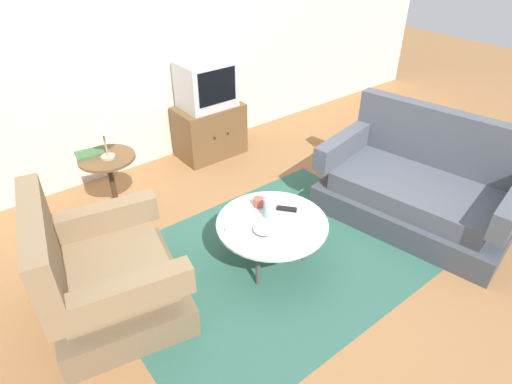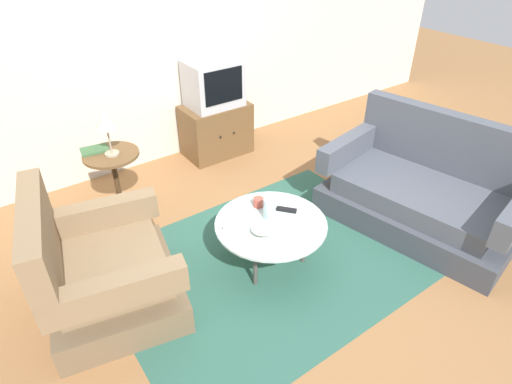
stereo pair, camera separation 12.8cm
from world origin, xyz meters
name	(u,v)px [view 1 (the left image)]	position (x,y,z in m)	size (l,w,h in m)	color
ground_plane	(280,258)	(0.00, 0.00, 0.00)	(16.00, 16.00, 0.00)	olive
back_wall	(139,39)	(0.00, 2.24, 1.35)	(9.00, 0.12, 2.70)	beige
area_rug	(271,261)	(-0.08, 0.02, 0.00)	(2.52, 1.89, 0.00)	#2D5B4C
armchair	(105,279)	(-1.32, 0.34, 0.31)	(1.06, 1.15, 0.97)	brown
couch	(419,189)	(1.39, -0.33, 0.30)	(1.24, 1.81, 0.97)	#3E424B
coffee_table	(272,225)	(-0.08, 0.02, 0.38)	(0.88, 0.88, 0.41)	#B2C6C1
side_table	(110,175)	(-0.82, 1.40, 0.46)	(0.49, 0.49, 0.64)	brown
tv_stand	(210,130)	(0.56, 1.91, 0.30)	(0.75, 0.49, 0.60)	brown
television	(206,84)	(0.56, 1.91, 0.85)	(0.58, 0.45, 0.50)	#B7B7BC
table_lamp	(101,125)	(-0.81, 1.37, 0.95)	(0.20, 0.20, 0.40)	#9E937A
vase	(270,206)	(-0.05, 0.08, 0.52)	(0.09, 0.09, 0.23)	silver
mug	(259,202)	(-0.03, 0.25, 0.45)	(0.12, 0.08, 0.08)	#B74C3D
bowl	(265,231)	(-0.20, -0.05, 0.43)	(0.18, 0.18, 0.04)	silver
tv_remote_dark	(287,209)	(0.12, 0.07, 0.42)	(0.14, 0.16, 0.02)	black
tv_remote_silver	(235,227)	(-0.35, 0.14, 0.42)	(0.18, 0.10, 0.02)	#B2B2B7
book	(90,153)	(-0.91, 1.52, 0.66)	(0.25, 0.19, 0.02)	#3D663D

